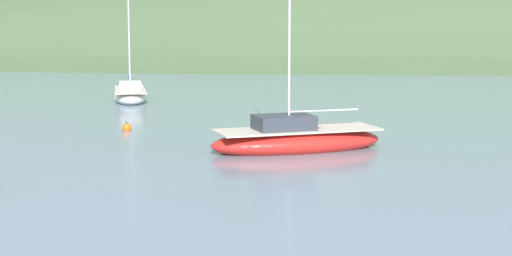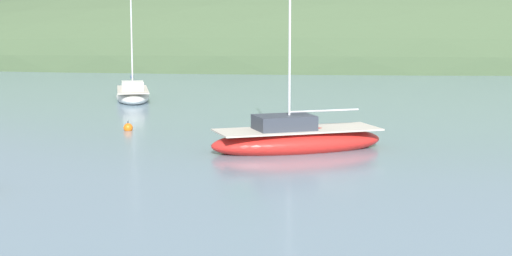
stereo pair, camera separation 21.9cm
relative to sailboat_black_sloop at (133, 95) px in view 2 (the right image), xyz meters
The scene contains 4 objects.
far_shoreline_hill 50.68m from the sailboat_black_sloop, 49.17° to the left, with size 150.00×36.00×27.14m.
sailboat_black_sloop is the anchor object (origin of this frame).
sailboat_blue_center 20.51m from the sailboat_black_sloop, 62.18° to the right, with size 7.51×4.59×9.91m.
mooring_buoy_outer 12.95m from the sailboat_black_sloop, 81.46° to the right, with size 0.44×0.44×0.54m.
Camera 2 is at (0.49, -9.82, 5.46)m, focal length 57.08 mm.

